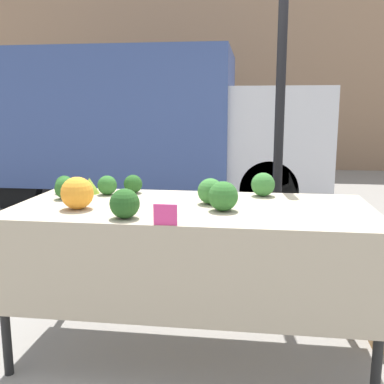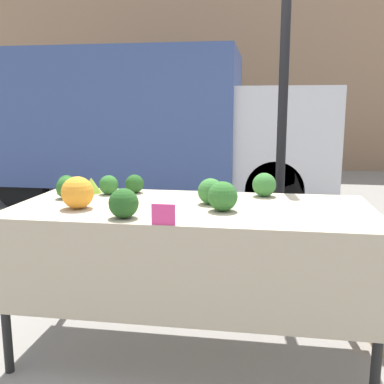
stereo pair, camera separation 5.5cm
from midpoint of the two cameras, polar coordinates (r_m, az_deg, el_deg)
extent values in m
plane|color=gray|center=(2.92, 0.57, -19.18)|extent=(40.00, 40.00, 0.00)
cube|color=#9E7A5B|center=(11.31, 7.40, 16.78)|extent=(16.00, 0.60, 5.36)
cylinder|color=black|center=(3.40, 11.78, 7.14)|extent=(0.07, 0.07, 2.52)
cube|color=#384C84|center=(7.16, -10.16, 9.31)|extent=(3.95, 1.99, 1.92)
cube|color=silver|center=(6.79, 11.85, 6.91)|extent=(1.38, 1.83, 1.38)
cylinder|color=black|center=(6.06, 10.67, 0.32)|extent=(0.77, 0.22, 0.77)
cylinder|color=black|center=(7.66, 10.36, 2.46)|extent=(0.77, 0.22, 0.77)
cylinder|color=black|center=(6.96, -20.59, 1.14)|extent=(0.77, 0.22, 0.77)
cylinder|color=black|center=(8.38, -15.18, 2.96)|extent=(0.77, 0.22, 0.77)
cube|color=tan|center=(2.60, 0.61, -2.06)|extent=(2.06, 0.93, 0.03)
cube|color=tan|center=(2.24, -1.16, -11.19)|extent=(2.06, 0.01, 0.49)
cylinder|color=black|center=(2.69, -22.20, -12.45)|extent=(0.05, 0.05, 0.87)
cylinder|color=black|center=(2.41, 23.32, -15.31)|extent=(0.05, 0.05, 0.87)
cylinder|color=black|center=(3.36, -15.02, -7.37)|extent=(0.05, 0.05, 0.87)
cylinder|color=black|center=(3.14, 19.71, -8.92)|extent=(0.05, 0.05, 0.87)
sphere|color=orange|center=(2.57, -13.74, -0.08)|extent=(0.18, 0.18, 0.18)
cone|color=#93B238|center=(3.03, -12.15, 0.84)|extent=(0.13, 0.13, 0.10)
sphere|color=#285B23|center=(2.89, -15.06, 0.52)|extent=(0.13, 0.13, 0.13)
sphere|color=#23511E|center=(2.99, -6.79, 1.04)|extent=(0.12, 0.12, 0.12)
sphere|color=#387533|center=(2.89, 9.70, 0.92)|extent=(0.15, 0.15, 0.15)
sphere|color=#2D6628|center=(2.96, -10.01, 0.90)|extent=(0.13, 0.13, 0.13)
sphere|color=#2D6628|center=(2.45, 4.56, -0.55)|extent=(0.16, 0.16, 0.16)
sphere|color=#23511E|center=(2.31, -8.00, -1.43)|extent=(0.15, 0.15, 0.15)
sphere|color=#285B23|center=(3.08, -15.16, 0.98)|extent=(0.12, 0.12, 0.12)
sphere|color=#387533|center=(2.63, 2.98, 0.09)|extent=(0.15, 0.15, 0.15)
cube|color=#E53D84|center=(2.16, -2.93, -2.89)|extent=(0.12, 0.01, 0.10)
camera|label=1|loc=(0.03, -89.39, 0.12)|focal=42.00mm
camera|label=2|loc=(0.03, 90.61, -0.12)|focal=42.00mm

